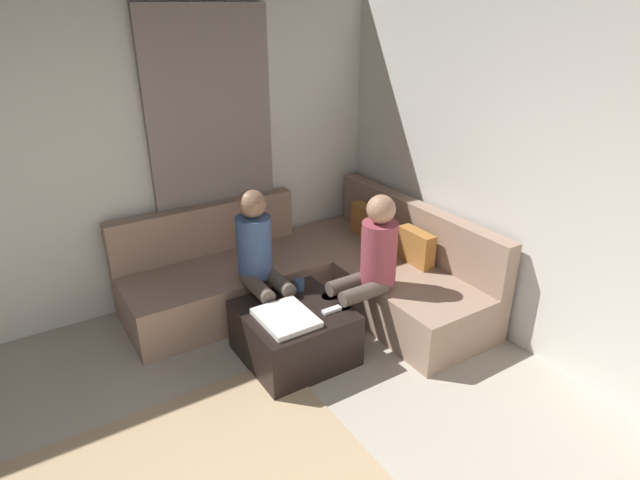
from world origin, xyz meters
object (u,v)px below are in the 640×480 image
object	(u,v)px
person_on_couch_side	(260,259)
ottoman	(294,333)
person_on_couch_back	(368,264)
game_remote	(332,310)
sectional_couch	(316,274)
coffee_mug	(299,285)

from	to	relation	value
person_on_couch_side	ottoman	bearing A→B (deg)	95.27
person_on_couch_back	game_remote	bearing A→B (deg)	104.05
sectional_couch	person_on_couch_back	bearing A→B (deg)	4.69
sectional_couch	person_on_couch_side	bearing A→B (deg)	-76.41
sectional_couch	person_on_couch_side	distance (m)	0.73
sectional_couch	person_on_couch_back	xyz separation A→B (m)	(0.67, 0.06, 0.38)
ottoman	person_on_couch_back	distance (m)	0.77
sectional_couch	ottoman	xyz separation A→B (m)	(0.59, -0.57, -0.07)
game_remote	person_on_couch_back	bearing A→B (deg)	104.05
game_remote	person_on_couch_side	size ratio (longest dim) A/B	0.12
person_on_couch_back	person_on_couch_side	world-z (taller)	same
coffee_mug	game_remote	size ratio (longest dim) A/B	0.63
sectional_couch	person_on_couch_back	distance (m)	0.77
ottoman	person_on_couch_side	xyz separation A→B (m)	(-0.44, -0.04, 0.45)
person_on_couch_back	sectional_couch	bearing A→B (deg)	4.69
coffee_mug	person_on_couch_back	distance (m)	0.57
person_on_couch_back	person_on_couch_side	size ratio (longest dim) A/B	1.00
coffee_mug	person_on_couch_back	bearing A→B (deg)	56.12
coffee_mug	ottoman	bearing A→B (deg)	-39.29
ottoman	person_on_couch_back	world-z (taller)	person_on_couch_back
ottoman	coffee_mug	bearing A→B (deg)	140.71
ottoman	coffee_mug	distance (m)	0.38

